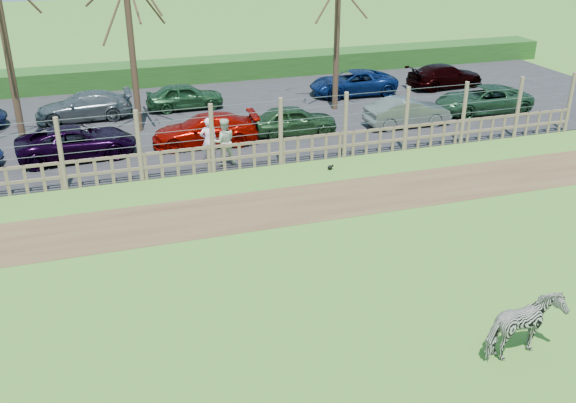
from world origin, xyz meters
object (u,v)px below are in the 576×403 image
object	(u,v)px
car_3	(205,130)
car_13	(445,76)
tree_mid	(128,12)
visitor_b	(224,142)
car_2	(77,142)
car_6	(483,99)
car_10	(185,96)
car_5	(407,112)
car_12	(353,83)
crow	(330,167)
visitor_a	(209,141)
zebra	(524,327)
car_4	(294,120)
car_9	(84,106)

from	to	relation	value
car_3	car_13	size ratio (longest dim) A/B	1.00
tree_mid	visitor_b	world-z (taller)	tree_mid
visitor_b	car_2	distance (m)	5.59
car_13	car_6	bearing A→B (deg)	165.94
tree_mid	car_10	size ratio (longest dim) A/B	1.94
car_5	car_6	xyz separation A→B (m)	(4.21, 0.72, 0.00)
visitor_b	car_12	xyz separation A→B (m)	(8.24, 7.48, -0.26)
car_5	car_12	bearing A→B (deg)	2.15
tree_mid	car_6	world-z (taller)	tree_mid
crow	car_3	world-z (taller)	car_3
visitor_a	car_13	distance (m)	15.61
zebra	visitor_a	bearing A→B (deg)	6.49
tree_mid	car_2	distance (m)	5.55
car_5	car_13	distance (m)	7.22
car_4	visitor_b	bearing A→B (deg)	128.81
crow	car_4	bearing A→B (deg)	90.38
car_5	car_9	size ratio (longest dim) A/B	0.88
crow	car_12	world-z (taller)	car_12
visitor_a	car_4	xyz separation A→B (m)	(3.97, 2.23, -0.26)
visitor_a	car_12	xyz separation A→B (m)	(8.74, 7.23, -0.26)
zebra	crow	xyz separation A→B (m)	(0.06, 11.04, -0.62)
visitor_a	car_10	xyz separation A→B (m)	(0.34, 7.28, -0.26)
car_5	car_3	bearing A→B (deg)	88.40
zebra	car_4	world-z (taller)	zebra
car_13	crow	bearing A→B (deg)	127.22
car_12	visitor_b	bearing A→B (deg)	-44.95
car_13	car_2	bearing A→B (deg)	100.18
car_10	car_9	bearing A→B (deg)	93.72
crow	visitor_b	bearing A→B (deg)	155.37
car_2	visitor_a	bearing A→B (deg)	-119.45
visitor_a	car_5	world-z (taller)	visitor_a
car_12	car_13	distance (m)	5.15
tree_mid	car_4	bearing A→B (deg)	-22.27
tree_mid	visitor_b	xyz separation A→B (m)	(2.53, -4.94, -3.96)
car_5	car_13	bearing A→B (deg)	-43.21
car_2	car_9	bearing A→B (deg)	-9.12
car_4	car_9	world-z (taller)	same
car_5	car_9	distance (m)	14.09
car_6	car_9	world-z (taller)	same
car_4	car_5	distance (m)	5.00
car_3	car_13	xyz separation A→B (m)	(13.63, 5.04, 0.00)
tree_mid	car_6	distance (m)	15.91
car_4	tree_mid	bearing A→B (deg)	70.98
car_10	visitor_a	bearing A→B (deg)	177.54
car_2	car_12	bearing A→B (deg)	-73.49
tree_mid	zebra	size ratio (longest dim) A/B	4.07
car_12	car_6	bearing A→B (deg)	46.37
visitor_b	car_12	bearing A→B (deg)	-135.21
car_13	car_12	bearing A→B (deg)	83.83
car_2	car_13	distance (m)	19.11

